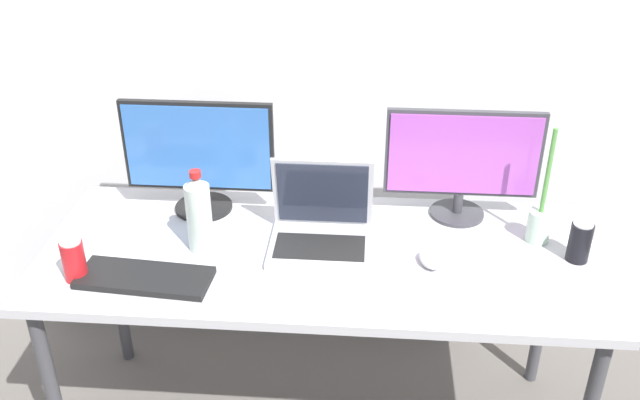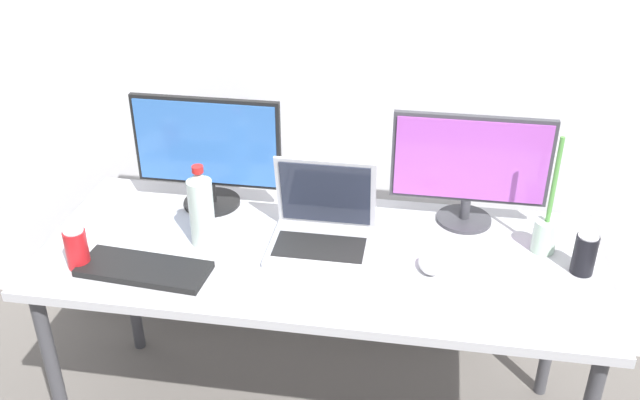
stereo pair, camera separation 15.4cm
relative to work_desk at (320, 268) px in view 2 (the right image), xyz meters
name	(u,v)px [view 2 (the right image)]	position (x,y,z in m)	size (l,w,h in m)	color
wall_back	(348,17)	(0.00, 0.59, 0.62)	(7.00, 0.08, 2.60)	silver
work_desk	(320,268)	(0.00, 0.00, 0.00)	(1.70, 0.70, 0.74)	#424247
monitor_left	(207,149)	(-0.41, 0.23, 0.27)	(0.49, 0.19, 0.38)	black
monitor_center	(470,166)	(0.44, 0.25, 0.27)	(0.49, 0.18, 0.37)	#38383D
laptop_silver	(322,226)	(0.00, 0.05, 0.13)	(0.31, 0.26, 0.27)	#B7B7BC
keyboard_main	(144,269)	(-0.49, -0.19, 0.07)	(0.38, 0.15, 0.02)	black
mouse_by_keyboard	(429,264)	(0.33, -0.04, 0.08)	(0.06, 0.10, 0.04)	silver
water_bottle	(201,209)	(-0.36, -0.01, 0.19)	(0.08, 0.08, 0.27)	silver
soda_can_near_keyboard	(585,254)	(0.77, 0.01, 0.13)	(0.07, 0.07, 0.13)	black
soda_can_by_laptop	(77,249)	(-0.69, -0.19, 0.13)	(0.07, 0.07, 0.13)	red
bamboo_vase	(545,231)	(0.67, 0.11, 0.13)	(0.07, 0.07, 0.38)	#B2D1B7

